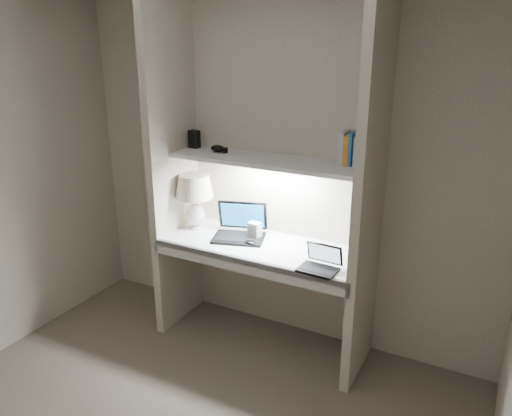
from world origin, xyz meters
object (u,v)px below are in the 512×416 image
Objects in this scene: table_lamp at (195,193)px; speaker at (255,231)px; laptop_main at (240,229)px; book_row at (355,149)px; laptop_netbook at (320,264)px.

table_lamp is 0.54m from speaker.
book_row is (0.77, 0.13, 0.64)m from laptop_main.
table_lamp is 0.96× the size of laptop_main.
laptop_main is 3.51× the size of speaker.
book_row is at bearing 7.37° from table_lamp.
book_row is (0.66, 0.13, 0.63)m from speaker.
table_lamp is 1.70× the size of laptop_netbook.
book_row reaches higher than laptop_main.
table_lamp is 1.23m from book_row.
book_row is (1.15, 0.15, 0.41)m from table_lamp.
laptop_main is 0.75m from laptop_netbook.
book_row is at bearing 20.03° from speaker.
laptop_main is 0.12m from speaker.
laptop_main reaches higher than laptop_netbook.
laptop_netbook is 0.64m from speaker.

